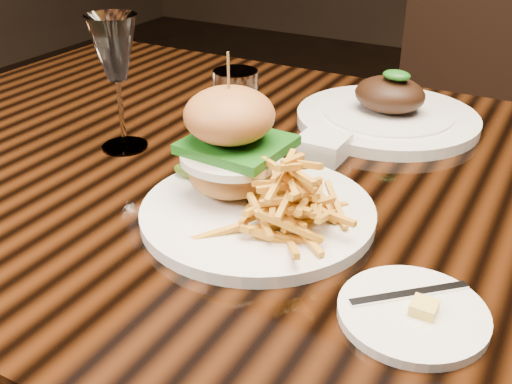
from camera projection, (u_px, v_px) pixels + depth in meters
The scene contains 8 objects.
dining_table at pixel (345, 237), 0.82m from camera, with size 1.60×0.90×0.75m.
burger_plate at pixel (257, 178), 0.69m from camera, with size 0.28×0.28×0.19m.
side_saucer at pixel (413, 313), 0.55m from camera, with size 0.14×0.14×0.02m.
ramekin at pixel (323, 146), 0.86m from camera, with size 0.07×0.07×0.03m, color white.
wine_glass at pixel (114, 53), 0.83m from camera, with size 0.07×0.07×0.20m.
water_tumbler at pixel (236, 100), 0.94m from camera, with size 0.07×0.07×0.09m, color white.
far_dish at pixel (388, 113), 0.97m from camera, with size 0.29×0.29×0.09m.
chair_far at pixel (462, 118), 1.57m from camera, with size 0.52×0.52×0.95m.
Camera 1 is at (0.23, -0.66, 1.12)m, focal length 42.00 mm.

